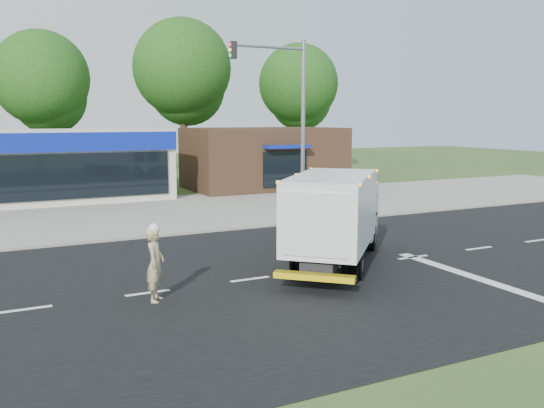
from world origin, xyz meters
name	(u,v)px	position (x,y,z in m)	size (l,w,h in m)	color
ground	(337,268)	(0.00, 0.00, 0.00)	(120.00, 120.00, 0.00)	#385123
road_asphalt	(337,268)	(0.00, 0.00, 0.00)	(60.00, 14.00, 0.02)	black
sidewalk	(236,223)	(0.00, 8.20, 0.06)	(60.00, 2.40, 0.12)	gray
parking_apron	(194,207)	(0.00, 14.00, 0.01)	(60.00, 9.00, 0.02)	gray
lane_markings	(399,273)	(1.35, -1.35, 0.02)	(55.20, 7.00, 0.01)	silver
ems_box_truck	(336,212)	(0.08, 0.27, 1.72)	(6.06, 6.35, 2.98)	black
emergency_worker	(155,263)	(-5.96, -0.73, 0.99)	(0.73, 0.83, 2.03)	tan
retail_strip_mall	(1,167)	(-9.00, 19.93, 2.01)	(18.00, 6.20, 4.00)	beige
brown_storefront	(264,158)	(7.00, 19.98, 2.00)	(10.00, 6.70, 4.00)	#382316
traffic_signal_pole	(290,112)	(2.35, 7.60, 4.92)	(3.51, 0.25, 8.00)	gray
background_trees	(117,80)	(-0.85, 28.16, 7.38)	(36.77, 7.39, 12.10)	#332114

